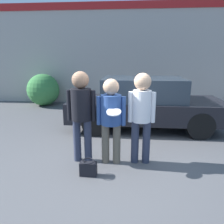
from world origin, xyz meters
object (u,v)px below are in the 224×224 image
Objects in this scene: person_middle_with_frisbee at (111,114)px; person_right at (142,111)px; person_left at (81,108)px; handbag at (88,168)px; parked_car_near at (145,103)px; shrub at (43,90)px.

person_middle_with_frisbee is 0.94× the size of person_right.
person_left is 1.13m from handbag.
handbag is (-1.12, -2.81, -0.61)m from parked_car_near.
person_right is at bearing -94.84° from parked_car_near.
person_right is (1.15, 0.03, -0.03)m from person_left.
shrub is (-3.96, 4.95, -0.39)m from person_right.
parked_car_near is at bearing 68.30° from handbag.
parked_car_near is at bearing 59.21° from person_left.
shrub is (-3.39, 5.02, -0.32)m from person_middle_with_frisbee.
shrub is 4.51× the size of handbag.
person_right is 2.25m from parked_car_near.
person_middle_with_frisbee reaches higher than handbag.
person_right is 1.44m from handbag.
person_left is at bearing -60.58° from shrub.
person_left reaches higher than person_middle_with_frisbee.
person_middle_with_frisbee is 5.55× the size of handbag.
person_left is at bearing -178.62° from person_right.
shrub is 6.34m from handbag.
person_middle_with_frisbee is at bearing -108.46° from parked_car_near.
person_left is 0.59m from person_middle_with_frisbee.
person_right is at bearing 32.43° from handbag.
parked_car_near is at bearing -33.34° from shrub.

